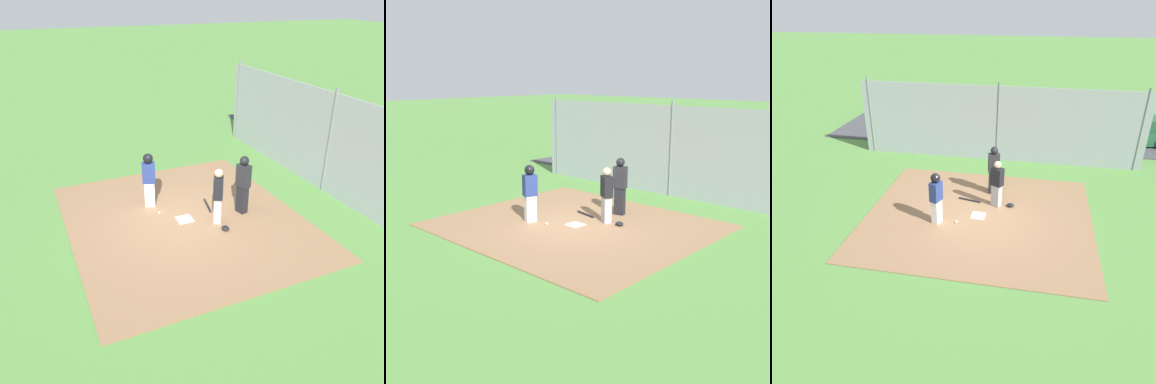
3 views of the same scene
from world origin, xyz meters
The scene contains 12 objects.
ground_plane centered at (0.00, 0.00, 0.00)m, with size 140.00×140.00×0.00m, color #51843D.
dirt_infield centered at (0.00, 0.00, 0.01)m, with size 7.20×6.40×0.03m, color #896647.
home_plate centered at (0.00, 0.00, 0.04)m, with size 0.44×0.44×0.02m, color white.
catcher centered at (-0.49, -0.80, 0.88)m, with size 0.46×0.41×1.63m.
umpire centered at (-0.26, -1.72, 0.96)m, with size 0.43×0.35×1.77m.
runner centered at (1.21, 0.63, 1.00)m, with size 0.37×0.44×1.69m.
baseball_bat centered at (0.46, -0.95, 0.06)m, with size 0.06×0.06×0.81m, color black.
catcher_mask centered at (-0.98, -0.80, 0.09)m, with size 0.24×0.20×0.12m, color black.
baseball centered at (0.61, 0.55, 0.07)m, with size 0.07×0.07×0.07m, color white.
backstop_fence centered at (0.00, -4.95, 1.60)m, with size 12.00×0.10×3.35m.
parking_lot centered at (0.00, -8.85, 0.02)m, with size 18.00×5.20×0.04m, color #424247.
parked_car_red centered at (3.44, -8.44, 0.61)m, with size 4.30×2.10×1.28m.
Camera 2 is at (-9.04, 9.65, 4.22)m, focal length 45.08 mm.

